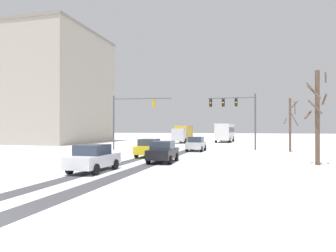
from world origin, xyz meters
The scene contains 14 objects.
wheel_track_left_lane centered at (0.63, 16.12, 0.00)m, with size 1.17×35.47×0.01m, color #424247.
wheel_track_right_lane centered at (-1.54, 16.12, 0.00)m, with size 1.01×35.47×0.01m, color #424247.
sidewalk_kerb_right centered at (9.62, 14.51, 0.06)m, with size 4.00×35.47×0.12m, color white.
traffic_signal_near_left centered at (-6.22, 28.41, 4.49)m, with size 7.12×0.74×6.50m.
traffic_signal_near_right centered at (6.10, 30.23, 4.77)m, with size 5.40×0.39×6.50m.
car_silver_lead centered at (1.75, 28.48, 0.82)m, with size 1.89×4.13×1.62m.
car_yellow_cab_second centered at (-1.22, 20.54, 0.82)m, with size 1.86×4.11×1.62m.
car_black_third centered at (1.19, 16.45, 0.82)m, with size 1.97×4.17×1.62m.
car_white_fourth centered at (-1.46, 10.50, 0.82)m, with size 1.86×4.11×1.62m.
bus_oncoming centered at (3.22, 53.09, 1.99)m, with size 3.02×11.10×3.38m.
box_truck_delivery centered at (-3.83, 47.80, 1.63)m, with size 2.47×7.46×3.02m.
bare_tree_sidewalk_mid centered at (12.15, 17.43, 3.55)m, with size 1.61×1.63×6.66m.
bare_tree_sidewalk_far centered at (11.93, 30.10, 3.13)m, with size 1.57×1.66×5.88m.
office_building_far_left_block centered at (-32.18, 42.66, 9.82)m, with size 26.81×19.25×19.63m.
Camera 1 is at (7.49, -6.31, 2.60)m, focal length 33.30 mm.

